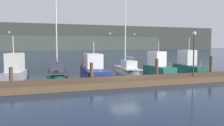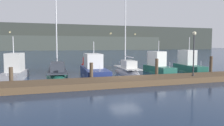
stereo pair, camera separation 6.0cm
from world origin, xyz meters
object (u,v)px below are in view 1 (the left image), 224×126
motorboat_berth_3 (94,72)px  channel_buoy (85,61)px  sailboat_berth_2 (57,74)px  dock_lamppost (194,46)px  motorboat_berth_5 (158,69)px  sailboat_berth_4 (127,72)px  motorboat_berth_6 (188,67)px  motorboat_berth_1 (14,74)px

motorboat_berth_3 → channel_buoy: motorboat_berth_3 is taller
sailboat_berth_2 → dock_lamppost: (10.57, -6.84, 2.76)m
motorboat_berth_3 → motorboat_berth_5: size_ratio=1.50×
sailboat_berth_4 → motorboat_berth_6: bearing=-7.4°
motorboat_berth_3 → dock_lamppost: (7.19, -5.51, 2.53)m
motorboat_berth_6 → dock_lamppost: (-3.66, -5.43, 2.42)m
motorboat_berth_3 → sailboat_berth_4: size_ratio=0.77×
motorboat_berth_3 → channel_buoy: size_ratio=4.21×
dock_lamppost → motorboat_berth_3: bearing=142.5°
motorboat_berth_3 → motorboat_berth_6: size_ratio=1.32×
motorboat_berth_1 → motorboat_berth_3: bearing=-1.2°
motorboat_berth_1 → sailboat_berth_4: (10.90, 0.69, -0.29)m
motorboat_berth_1 → sailboat_berth_4: size_ratio=0.57×
motorboat_berth_5 → channel_buoy: (-5.55, 12.39, 0.19)m
motorboat_berth_1 → dock_lamppost: size_ratio=1.52×
motorboat_berth_1 → channel_buoy: (8.70, 12.34, 0.21)m
dock_lamppost → sailboat_berth_4: bearing=118.3°
motorboat_berth_1 → motorboat_berth_3: size_ratio=0.74×
sailboat_berth_2 → sailboat_berth_4: (7.15, -0.49, -0.02)m
motorboat_berth_6 → channel_buoy: (-9.28, 12.57, 0.14)m
sailboat_berth_2 → motorboat_berth_3: size_ratio=1.65×
sailboat_berth_2 → motorboat_berth_6: size_ratio=2.18×
motorboat_berth_1 → channel_buoy: bearing=54.8°
motorboat_berth_5 → dock_lamppost: size_ratio=1.36×
sailboat_berth_4 → motorboat_berth_3: bearing=-167.6°
motorboat_berth_1 → channel_buoy: size_ratio=3.12×
motorboat_berth_3 → motorboat_berth_5: motorboat_berth_5 is taller
motorboat_berth_6 → motorboat_berth_1: bearing=179.3°
motorboat_berth_1 → sailboat_berth_2: (3.76, 1.18, -0.27)m
dock_lamppost → channel_buoy: bearing=107.3°
motorboat_berth_3 → dock_lamppost: 9.41m
channel_buoy → dock_lamppost: dock_lamppost is taller
motorboat_berth_1 → sailboat_berth_4: 10.93m
sailboat_berth_4 → dock_lamppost: size_ratio=2.67×
motorboat_berth_3 → motorboat_berth_6: motorboat_berth_6 is taller
sailboat_berth_2 → sailboat_berth_4: size_ratio=1.27×
sailboat_berth_4 → motorboat_berth_6: sailboat_berth_4 is taller
channel_buoy → dock_lamppost: (5.62, -18.00, 2.28)m
motorboat_berth_3 → motorboat_berth_1: bearing=178.8°
sailboat_berth_2 → channel_buoy: sailboat_berth_2 is taller
sailboat_berth_2 → channel_buoy: size_ratio=6.96×
motorboat_berth_5 → motorboat_berth_6: size_ratio=0.88×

